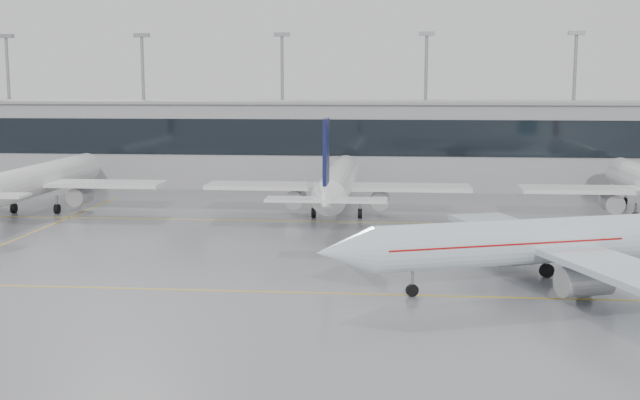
{
  "coord_description": "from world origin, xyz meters",
  "views": [
    {
      "loc": [
        6.22,
        -55.71,
        14.93
      ],
      "look_at": [
        0.0,
        12.0,
        5.0
      ],
      "focal_mm": 45.0,
      "sensor_mm": 36.0,
      "label": 1
    }
  ],
  "objects": [
    {
      "name": "ground",
      "position": [
        0.0,
        0.0,
        0.0
      ],
      "size": [
        320.0,
        320.0,
        0.0
      ],
      "primitive_type": "plane",
      "color": "gray",
      "rests_on": "ground"
    },
    {
      "name": "taxi_line_main",
      "position": [
        0.0,
        0.0,
        0.01
      ],
      "size": [
        120.0,
        0.25,
        0.01
      ],
      "primitive_type": "cube",
      "color": "gold",
      "rests_on": "ground"
    },
    {
      "name": "taxi_line_north",
      "position": [
        0.0,
        30.0,
        0.01
      ],
      "size": [
        120.0,
        0.25,
        0.01
      ],
      "primitive_type": "cube",
      "color": "gold",
      "rests_on": "ground"
    },
    {
      "name": "taxi_line_cross",
      "position": [
        -30.0,
        15.0,
        0.01
      ],
      "size": [
        0.25,
        60.0,
        0.01
      ],
      "primitive_type": "cube",
      "color": "gold",
      "rests_on": "ground"
    },
    {
      "name": "terminal",
      "position": [
        0.0,
        62.0,
        6.0
      ],
      "size": [
        180.0,
        15.0,
        12.0
      ],
      "primitive_type": "cube",
      "color": "#959599",
      "rests_on": "ground"
    },
    {
      "name": "terminal_glass",
      "position": [
        0.0,
        54.45,
        7.5
      ],
      "size": [
        180.0,
        0.2,
        5.0
      ],
      "primitive_type": "cube",
      "color": "black",
      "rests_on": "ground"
    },
    {
      "name": "terminal_roof",
      "position": [
        0.0,
        62.0,
        12.2
      ],
      "size": [
        182.0,
        16.0,
        0.4
      ],
      "primitive_type": "cube",
      "color": "gray",
      "rests_on": "ground"
    },
    {
      "name": "light_masts",
      "position": [
        0.0,
        68.0,
        13.34
      ],
      "size": [
        156.4,
        1.0,
        22.6
      ],
      "color": "gray",
      "rests_on": "ground"
    },
    {
      "name": "air_canada_jet",
      "position": [
        17.95,
        3.39,
        3.41
      ],
      "size": [
        34.0,
        27.43,
        10.82
      ],
      "rotation": [
        0.0,
        0.0,
        3.49
      ],
      "color": "silver",
      "rests_on": "ground"
    },
    {
      "name": "parked_jet_b",
      "position": [
        -35.0,
        33.69,
        3.71
      ],
      "size": [
        29.64,
        36.96,
        11.72
      ],
      "rotation": [
        0.0,
        0.0,
        1.57
      ],
      "color": "white",
      "rests_on": "ground"
    },
    {
      "name": "parked_jet_c",
      "position": [
        -0.0,
        33.69,
        3.71
      ],
      "size": [
        29.64,
        36.96,
        11.72
      ],
      "rotation": [
        0.0,
        0.0,
        1.57
      ],
      "color": "white",
      "rests_on": "ground"
    }
  ]
}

